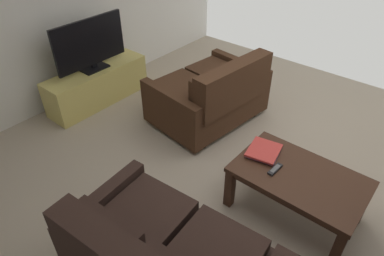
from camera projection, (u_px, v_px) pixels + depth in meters
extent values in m
cube|color=tan|center=(271.00, 180.00, 3.22)|extent=(5.54, 4.99, 0.01)
cylinder|color=black|center=(152.00, 220.00, 2.79)|extent=(0.05, 0.05, 0.06)
cube|color=black|center=(138.00, 223.00, 2.24)|extent=(0.56, 0.73, 0.10)
cube|color=black|center=(109.00, 236.00, 2.01)|extent=(0.49, 0.16, 0.31)
cube|color=black|center=(106.00, 218.00, 2.47)|extent=(0.16, 0.79, 0.52)
cylinder|color=black|center=(209.00, 91.00, 4.49)|extent=(0.06, 0.06, 0.06)
cylinder|color=black|center=(159.00, 116.00, 4.01)|extent=(0.06, 0.06, 0.06)
cylinder|color=black|center=(254.00, 114.00, 4.06)|extent=(0.06, 0.06, 0.06)
cylinder|color=black|center=(203.00, 145.00, 3.58)|extent=(0.06, 0.06, 0.06)
cube|color=#422819|center=(207.00, 100.00, 3.91)|extent=(0.97, 1.11, 0.35)
cube|color=#422819|center=(222.00, 75.00, 3.93)|extent=(0.81, 0.56, 0.10)
cube|color=#422819|center=(190.00, 90.00, 3.65)|extent=(0.81, 0.56, 0.10)
cube|color=#422819|center=(234.00, 85.00, 3.49)|extent=(0.30, 1.03, 0.46)
cube|color=#422819|center=(241.00, 73.00, 3.69)|extent=(0.17, 0.47, 0.32)
cube|color=#422819|center=(209.00, 89.00, 3.41)|extent=(0.17, 0.47, 0.32)
cube|color=#422819|center=(239.00, 79.00, 4.18)|extent=(0.87, 0.20, 0.51)
cube|color=#422819|center=(170.00, 114.00, 3.56)|extent=(0.87, 0.20, 0.51)
cube|color=#3D2316|center=(300.00, 177.00, 2.66)|extent=(1.01, 0.63, 0.04)
cube|color=#3D2316|center=(299.00, 181.00, 2.69)|extent=(0.93, 0.57, 0.05)
cube|color=#3D2316|center=(363.00, 203.00, 2.72)|extent=(0.07, 0.07, 0.39)
cube|color=#3D2316|center=(263.00, 155.00, 3.20)|extent=(0.07, 0.07, 0.39)
cube|color=#3D2316|center=(338.00, 249.00, 2.39)|extent=(0.07, 0.07, 0.39)
cube|color=#3D2316|center=(230.00, 188.00, 2.86)|extent=(0.07, 0.07, 0.39)
cube|color=#D8C666|center=(98.00, 85.00, 4.22)|extent=(0.39, 1.30, 0.45)
cube|color=black|center=(93.00, 83.00, 4.27)|extent=(0.02, 1.10, 0.27)
cube|color=black|center=(92.00, 87.00, 4.18)|extent=(0.20, 0.24, 0.06)
cube|color=black|center=(95.00, 68.00, 4.08)|extent=(0.20, 0.32, 0.02)
cube|color=black|center=(94.00, 65.00, 4.05)|extent=(0.04, 0.06, 0.06)
cube|color=black|center=(90.00, 42.00, 3.88)|extent=(0.04, 0.93, 0.54)
cube|color=black|center=(89.00, 42.00, 3.89)|extent=(0.01, 0.90, 0.51)
cube|color=#996699|center=(263.00, 152.00, 2.85)|extent=(0.29, 0.29, 0.02)
cube|color=#C63833|center=(264.00, 150.00, 2.84)|extent=(0.30, 0.32, 0.02)
cube|color=black|center=(275.00, 169.00, 2.68)|extent=(0.05, 0.16, 0.02)
cube|color=#59595B|center=(275.00, 168.00, 2.68)|extent=(0.04, 0.11, 0.00)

